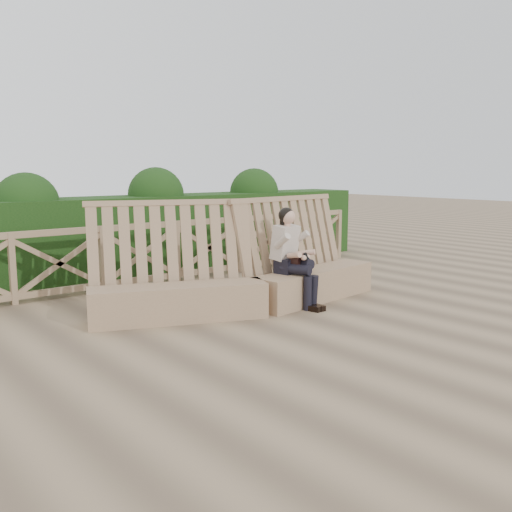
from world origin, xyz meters
TOP-DOWN VIEW (x-y plane):
  - ground at (0.00, 0.00)m, footprint 60.00×60.00m
  - bench at (0.46, 1.09)m, footprint 4.68×1.61m
  - woman at (1.06, 0.82)m, footprint 0.46×0.90m
  - guardrail at (0.00, 3.50)m, footprint 10.10×0.09m
  - hedge at (0.00, 4.70)m, footprint 12.00×1.20m

SIDE VIEW (x-z plane):
  - ground at x=0.00m, z-range 0.00..0.00m
  - bench at x=0.46m, z-range -0.40..1.22m
  - guardrail at x=0.00m, z-range 0.00..1.10m
  - hedge at x=0.00m, z-range 0.00..1.50m
  - woman at x=1.06m, z-range 0.06..1.52m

